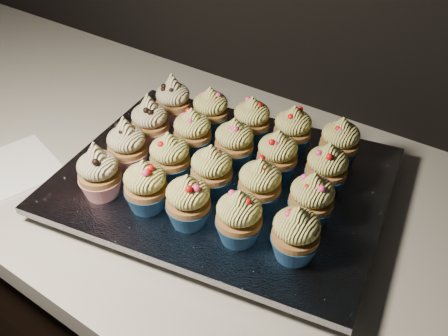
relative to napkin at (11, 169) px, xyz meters
name	(u,v)px	position (x,y,z in m)	size (l,w,h in m)	color
cabinet	(193,326)	(0.23, 0.18, -0.47)	(2.40, 0.60, 0.86)	black
worktop	(183,173)	(0.23, 0.18, -0.02)	(2.44, 0.64, 0.04)	beige
napkin	(11,169)	(0.00, 0.00, 0.00)	(0.15, 0.15, 0.00)	white
baking_tray	(224,187)	(0.33, 0.16, 0.01)	(0.45, 0.35, 0.02)	black
foil_lining	(224,179)	(0.33, 0.16, 0.03)	(0.49, 0.38, 0.01)	silver
cupcake_0	(99,172)	(0.21, 0.02, 0.07)	(0.06, 0.06, 0.10)	#B4192B
cupcake_1	(146,186)	(0.28, 0.04, 0.07)	(0.06, 0.06, 0.08)	navy
cupcake_2	(188,201)	(0.35, 0.05, 0.07)	(0.06, 0.06, 0.08)	navy
cupcake_3	(239,218)	(0.42, 0.06, 0.07)	(0.06, 0.06, 0.08)	navy
cupcake_4	(296,234)	(0.50, 0.08, 0.07)	(0.06, 0.06, 0.08)	navy
cupcake_5	(127,146)	(0.19, 0.09, 0.07)	(0.06, 0.06, 0.10)	#B4192B
cupcake_6	(170,158)	(0.26, 0.11, 0.07)	(0.06, 0.06, 0.08)	navy
cupcake_7	(212,171)	(0.34, 0.12, 0.07)	(0.06, 0.06, 0.08)	navy
cupcake_8	(260,185)	(0.41, 0.14, 0.07)	(0.06, 0.06, 0.08)	navy
cupcake_9	(311,199)	(0.48, 0.15, 0.07)	(0.06, 0.06, 0.08)	navy
cupcake_10	(150,122)	(0.18, 0.17, 0.07)	(0.06, 0.06, 0.10)	#B4192B
cupcake_11	(193,133)	(0.25, 0.18, 0.07)	(0.06, 0.06, 0.08)	navy
cupcake_12	(234,143)	(0.32, 0.20, 0.07)	(0.06, 0.06, 0.08)	navy
cupcake_13	(277,155)	(0.40, 0.21, 0.07)	(0.06, 0.06, 0.08)	navy
cupcake_14	(327,169)	(0.47, 0.22, 0.07)	(0.06, 0.06, 0.08)	navy
cupcake_15	(173,101)	(0.16, 0.24, 0.07)	(0.06, 0.06, 0.10)	#B4192B
cupcake_16	(211,111)	(0.23, 0.26, 0.07)	(0.06, 0.06, 0.08)	navy
cupcake_17	(252,121)	(0.31, 0.27, 0.07)	(0.06, 0.06, 0.08)	navy
cupcake_18	(293,130)	(0.38, 0.28, 0.07)	(0.06, 0.06, 0.08)	navy
cupcake_19	(340,142)	(0.46, 0.30, 0.07)	(0.06, 0.06, 0.08)	navy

